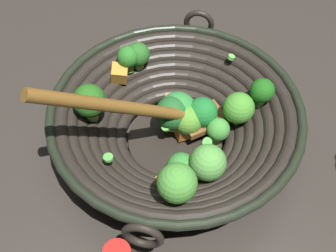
{
  "coord_description": "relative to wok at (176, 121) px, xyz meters",
  "views": [
    {
      "loc": [
        -0.4,
        0.18,
        0.6
      ],
      "look_at": [
        0.01,
        0.01,
        0.03
      ],
      "focal_mm": 48.82,
      "sensor_mm": 36.0,
      "label": 1
    }
  ],
  "objects": [
    {
      "name": "wok",
      "position": [
        0.0,
        0.0,
        0.0
      ],
      "size": [
        0.39,
        0.39,
        0.22
      ],
      "color": "black",
      "rests_on": "ground"
    },
    {
      "name": "ground_plane",
      "position": [
        0.0,
        -0.0,
        -0.06
      ],
      "size": [
        4.0,
        4.0,
        0.0
      ],
      "primitive_type": "plane",
      "color": "#332D28"
    }
  ]
}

